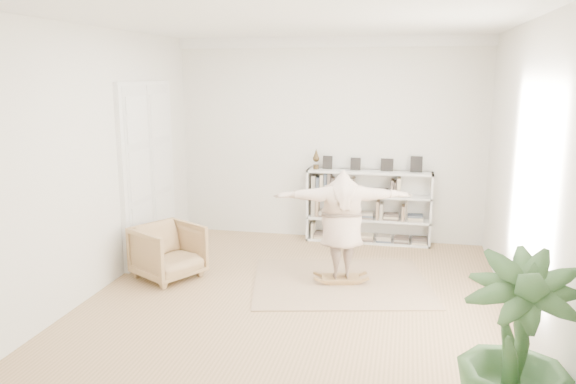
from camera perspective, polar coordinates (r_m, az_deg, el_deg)
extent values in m
plane|color=olive|center=(7.72, 0.84, -10.76)|extent=(6.00, 6.00, 0.00)
plane|color=silver|center=(10.15, 4.19, 5.26)|extent=(5.50, 0.00, 5.50)
plane|color=silver|center=(4.38, -6.76, -3.80)|extent=(5.50, 0.00, 5.50)
plane|color=silver|center=(8.20, -18.36, 3.07)|extent=(0.00, 6.00, 6.00)
plane|color=silver|center=(7.21, 22.86, 1.59)|extent=(0.00, 6.00, 6.00)
plane|color=white|center=(7.14, 0.94, 16.93)|extent=(6.00, 6.00, 0.00)
cube|color=white|center=(10.03, 4.29, 14.97)|extent=(5.50, 0.12, 0.18)
cube|color=white|center=(9.37, -14.01, 1.90)|extent=(0.08, 1.78, 2.92)
cube|color=silver|center=(9.01, -15.00, 1.45)|extent=(0.06, 0.78, 2.80)
cube|color=silver|center=(9.72, -12.88, 2.31)|extent=(0.06, 0.78, 2.80)
cube|color=silver|center=(10.21, 2.10, -1.23)|extent=(0.04, 0.35, 1.30)
cube|color=silver|center=(10.07, 14.30, -1.78)|extent=(0.04, 0.35, 1.30)
cube|color=silver|center=(10.23, 8.22, -1.32)|extent=(2.20, 0.04, 1.30)
cube|color=silver|center=(10.25, 8.06, -4.94)|extent=(2.20, 0.35, 0.04)
cube|color=silver|center=(10.14, 8.12, -2.73)|extent=(2.20, 0.35, 0.04)
cube|color=silver|center=(10.04, 8.20, -0.35)|extent=(2.20, 0.35, 0.04)
cube|color=silver|center=(9.96, 8.27, 2.01)|extent=(2.20, 0.35, 0.04)
cube|color=black|center=(10.06, 4.04, 3.02)|extent=(0.18, 0.07, 0.24)
cube|color=black|center=(10.00, 6.88, 2.91)|extent=(0.18, 0.07, 0.24)
cube|color=black|center=(9.97, 10.03, 2.78)|extent=(0.18, 0.07, 0.24)
cube|color=black|center=(9.96, 12.91, 2.66)|extent=(0.18, 0.07, 0.24)
imported|color=tan|center=(8.52, -12.07, -5.95)|extent=(1.19, 1.18, 0.80)
cube|color=tan|center=(8.28, 5.37, -9.12)|extent=(2.88, 2.50, 0.02)
cube|color=brown|center=(8.25, 5.38, -8.67)|extent=(0.60, 0.43, 0.03)
cube|color=brown|center=(8.27, 5.37, -8.92)|extent=(0.37, 0.13, 0.04)
cube|color=brown|center=(8.27, 5.37, -8.92)|extent=(0.37, 0.13, 0.04)
cube|color=brown|center=(8.25, 5.38, -8.67)|extent=(0.22, 0.10, 0.11)
cube|color=brown|center=(8.25, 5.38, -8.67)|extent=(0.22, 0.10, 0.11)
imported|color=tan|center=(7.99, 5.49, -3.01)|extent=(2.01, 0.94, 1.58)
imported|color=#2D4F27|center=(5.03, 22.09, -14.73)|extent=(1.00, 1.00, 1.60)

